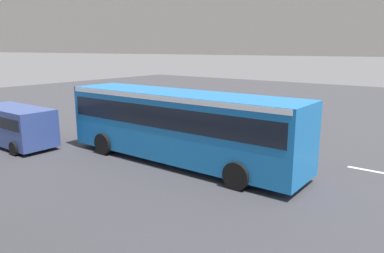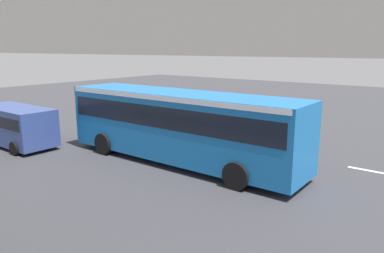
# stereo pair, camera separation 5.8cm
# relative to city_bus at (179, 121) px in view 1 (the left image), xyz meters

# --- Properties ---
(ground) EXTENTS (80.00, 80.00, 0.00)m
(ground) POSITION_rel_city_bus_xyz_m (-1.21, -1.11, -1.88)
(ground) COLOR #38383D
(city_bus) EXTENTS (11.54, 2.85, 3.15)m
(city_bus) POSITION_rel_city_bus_xyz_m (0.00, 0.00, 0.00)
(city_bus) COLOR #196BB7
(city_bus) RESTS_ON ground
(parked_van) EXTENTS (4.80, 2.17, 2.05)m
(parked_van) POSITION_rel_city_bus_xyz_m (8.48, 3.01, -0.70)
(parked_van) COLOR #33478C
(parked_van) RESTS_ON ground
(lane_dash_leftmost) EXTENTS (2.00, 0.20, 0.01)m
(lane_dash_leftmost) POSITION_rel_city_bus_xyz_m (-7.21, -3.91, -1.88)
(lane_dash_leftmost) COLOR silver
(lane_dash_leftmost) RESTS_ON ground
(lane_dash_left) EXTENTS (2.00, 0.20, 0.01)m
(lane_dash_left) POSITION_rel_city_bus_xyz_m (-3.21, -3.91, -1.88)
(lane_dash_left) COLOR silver
(lane_dash_left) RESTS_ON ground
(lane_dash_centre) EXTENTS (2.00, 0.20, 0.01)m
(lane_dash_centre) POSITION_rel_city_bus_xyz_m (0.79, -3.91, -1.88)
(lane_dash_centre) COLOR silver
(lane_dash_centre) RESTS_ON ground
(lane_dash_right) EXTENTS (2.00, 0.20, 0.01)m
(lane_dash_right) POSITION_rel_city_bus_xyz_m (4.79, -3.91, -1.88)
(lane_dash_right) COLOR silver
(lane_dash_right) RESTS_ON ground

